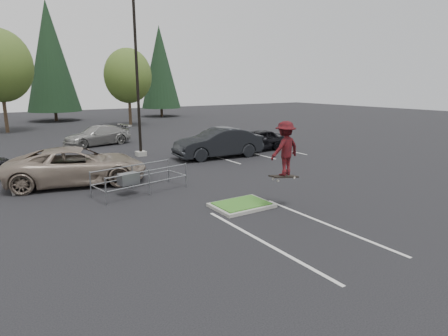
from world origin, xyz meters
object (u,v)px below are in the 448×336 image
car_r_black (257,140)px  car_far_silver (98,135)px  conif_b (50,57)px  car_l_tan (76,166)px  cart_corral (131,178)px  light_pole (137,84)px  conif_c (160,67)px  skateboarder (285,149)px  car_r_charc (218,143)px  decid_c (128,78)px

car_r_black → car_far_silver: 12.20m
conif_b → car_far_silver: bearing=-91.6°
conif_b → car_l_tan: bearing=-97.7°
conif_b → cart_corral: size_ratio=3.52×
light_pole → conif_c: (13.50, 27.50, 2.29)m
skateboarder → car_far_silver: skateboarder is taller
conif_b → cart_corral: conif_b is taller
light_pole → conif_c: size_ratio=0.81×
light_pole → car_r_black: 8.81m
car_r_charc → cart_corral: bearing=-51.2°
light_pole → car_r_black: (7.50, -2.62, -3.81)m
skateboarder → car_r_charc: size_ratio=0.38×
car_l_tan → car_r_black: 12.72m
conif_b → skateboarder: conif_b is taller
cart_corral → car_r_charc: (7.44, 4.94, 0.23)m
conif_b → skateboarder: size_ratio=6.70×
car_r_charc → decid_c: bearing=-178.8°
skateboarder → car_far_silver: 19.15m
conif_c → skateboarder: conif_c is taller
light_pole → car_r_charc: size_ratio=1.79×
car_r_black → car_r_charc: bearing=-87.4°
car_far_silver → conif_c: bearing=133.7°
car_r_charc → car_r_black: car_r_charc is taller
cart_corral → car_l_tan: 3.46m
decid_c → car_r_charc: size_ratio=1.48×
car_l_tan → conif_c: bearing=-15.4°
conif_b → car_l_tan: 34.51m
car_r_charc → skateboarder: bearing=-13.3°
decid_c → car_r_black: 21.04m
conif_b → car_r_black: 32.91m
decid_c → skateboarder: bearing=-98.8°
car_r_charc → car_far_silver: 10.49m
skateboarder → car_r_black: skateboarder is taller
conif_b → light_pole: bearing=-89.0°
light_pole → car_far_silver: 7.20m
decid_c → car_far_silver: (-6.62, -11.83, -4.51)m
light_pole → cart_corral: bearing=-113.0°
light_pole → car_far_silver: (-1.13, 6.00, -3.82)m
decid_c → conif_c: size_ratio=0.67×
light_pole → conif_c: 30.72m
car_l_tan → skateboarder: bearing=-130.3°
light_pole → car_l_tan: 7.98m
conif_b → car_far_silver: (-0.63, -22.50, -7.11)m
conif_c → skateboarder: bearing=-107.5°
conif_c → cart_corral: (-16.94, -35.58, -6.15)m
conif_b → cart_corral: (-2.94, -36.58, -7.15)m
decid_c → car_far_silver: 14.29m
cart_corral → car_l_tan: (-1.56, 3.08, 0.16)m
cart_corral → car_far_silver: 14.27m
conif_c → skateboarder: 42.72m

